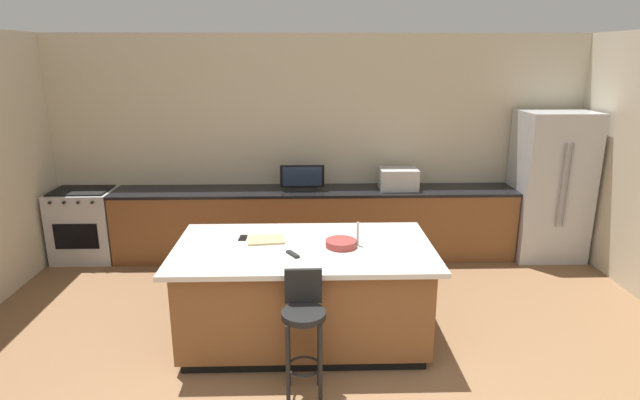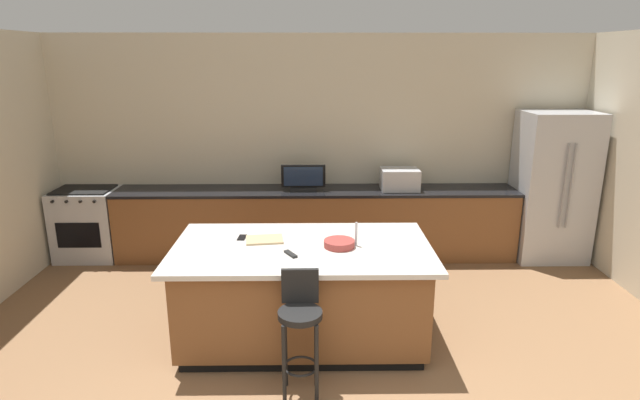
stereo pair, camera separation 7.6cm
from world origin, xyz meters
The scene contains 14 objects.
wall_back centered at (0.00, 4.52, 1.43)m, with size 7.48×0.12×2.86m, color beige.
counter_back centered at (-0.06, 4.14, 0.46)m, with size 5.18×0.62×0.91m.
kitchen_island centered at (-0.20, 2.05, 0.48)m, with size 2.32×1.29×0.94m.
refrigerator centered at (2.99, 4.09, 0.96)m, with size 0.89×0.75×1.92m.
range_oven centered at (-3.04, 4.14, 0.46)m, with size 0.78×0.63×0.93m.
microwave centered at (1.02, 4.14, 1.05)m, with size 0.48×0.36×0.27m, color #B7BABF.
tv_monitor centered at (-0.22, 4.09, 1.07)m, with size 0.56×0.16×0.34m.
sink_faucet_back centered at (-0.20, 4.24, 1.03)m, with size 0.02×0.02×0.24m, color #B2B2B7.
sink_faucet_island centered at (0.29, 2.05, 1.05)m, with size 0.02×0.02×0.22m, color #B2B2B7.
bar_stool_center centered at (-0.20, 1.25, 0.61)m, with size 0.34×0.34×1.01m.
fruit_bowl centered at (0.14, 2.02, 0.97)m, with size 0.28×0.28×0.06m, color #993833.
cell_phone centered at (-0.76, 2.27, 0.94)m, with size 0.07×0.15×0.01m, color black.
tv_remote centered at (-0.29, 1.83, 0.95)m, with size 0.04×0.17×0.02m, color black.
cutting_board centered at (-0.55, 2.19, 0.95)m, with size 0.34×0.24×0.02m, color tan.
Camera 2 is at (-0.09, -2.29, 2.59)m, focal length 28.94 mm.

